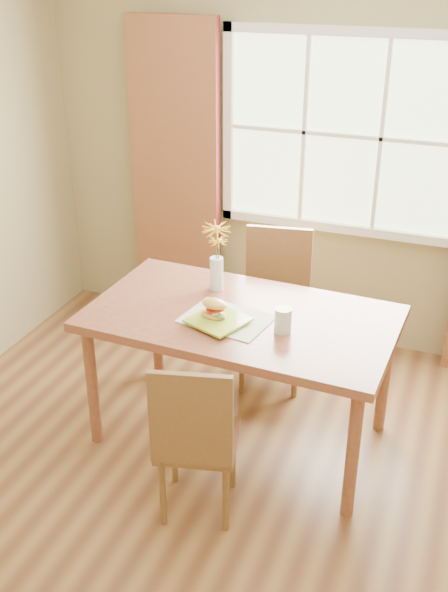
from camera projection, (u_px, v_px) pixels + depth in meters
room at (247, 269)px, 2.96m from camera, size 4.24×3.84×2.74m
window at (343, 135)px, 4.46m from camera, size 1.62×0.06×1.32m
curtain_left at (176, 180)px, 4.93m from camera, size 0.65×0.08×2.20m
dining_table at (241, 328)px, 3.78m from camera, size 1.69×1.00×0.81m
chair_near at (195, 435)px, 3.29m from camera, size 0.47×0.47×0.92m
chair_far at (275, 299)px, 4.45m from camera, size 0.49×0.49×1.01m
placemat at (227, 319)px, 3.69m from camera, size 0.50×0.40×0.01m
plate at (218, 322)px, 3.64m from camera, size 0.35×0.35×0.01m
croissant_sandwich at (214, 309)px, 3.64m from camera, size 0.16×0.12×0.11m
water_glass at (283, 321)px, 3.55m from camera, size 0.09×0.09×0.13m
flower_vase at (217, 251)px, 3.91m from camera, size 0.16×0.16×0.40m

